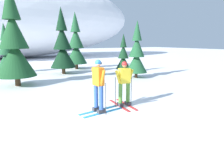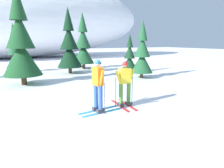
{
  "view_description": "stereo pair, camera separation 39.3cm",
  "coord_description": "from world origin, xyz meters",
  "px_view_note": "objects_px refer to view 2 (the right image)",
  "views": [
    {
      "loc": [
        -2.31,
        -5.67,
        2.46
      ],
      "look_at": [
        1.36,
        0.37,
        0.95
      ],
      "focal_mm": 32.09,
      "sensor_mm": 36.0,
      "label": 1
    },
    {
      "loc": [
        -1.97,
        -5.86,
        2.46
      ],
      "look_at": [
        1.36,
        0.37,
        0.95
      ],
      "focal_mm": 32.09,
      "sensor_mm": 36.0,
      "label": 2
    }
  ],
  "objects_px": {
    "pine_tree_right": "(142,54)",
    "pine_tree_center_right": "(83,46)",
    "pine_tree_left": "(15,52)",
    "skier_yellow_jacket": "(125,83)",
    "pine_tree_center_left": "(21,44)",
    "pine_tree_far_right": "(130,57)",
    "skier_orange_jacket": "(98,85)",
    "pine_tree_center": "(69,46)"
  },
  "relations": [
    {
      "from": "pine_tree_right",
      "to": "skier_orange_jacket",
      "type": "bearing_deg",
      "value": -138.47
    },
    {
      "from": "skier_orange_jacket",
      "to": "pine_tree_center",
      "type": "distance_m",
      "value": 9.28
    },
    {
      "from": "skier_orange_jacket",
      "to": "pine_tree_right",
      "type": "height_order",
      "value": "pine_tree_right"
    },
    {
      "from": "skier_orange_jacket",
      "to": "pine_tree_right",
      "type": "relative_size",
      "value": 0.49
    },
    {
      "from": "skier_yellow_jacket",
      "to": "pine_tree_left",
      "type": "distance_m",
      "value": 11.83
    },
    {
      "from": "pine_tree_left",
      "to": "pine_tree_center_right",
      "type": "relative_size",
      "value": 0.77
    },
    {
      "from": "pine_tree_left",
      "to": "pine_tree_right",
      "type": "relative_size",
      "value": 1.01
    },
    {
      "from": "skier_yellow_jacket",
      "to": "pine_tree_center",
      "type": "bearing_deg",
      "value": 86.67
    },
    {
      "from": "pine_tree_far_right",
      "to": "skier_orange_jacket",
      "type": "bearing_deg",
      "value": -129.75
    },
    {
      "from": "pine_tree_center_right",
      "to": "pine_tree_far_right",
      "type": "xyz_separation_m",
      "value": [
        2.34,
        -4.04,
        -0.81
      ]
    },
    {
      "from": "skier_orange_jacket",
      "to": "pine_tree_center_left",
      "type": "relative_size",
      "value": 0.34
    },
    {
      "from": "pine_tree_right",
      "to": "pine_tree_center_left",
      "type": "bearing_deg",
      "value": 168.71
    },
    {
      "from": "skier_yellow_jacket",
      "to": "pine_tree_right",
      "type": "relative_size",
      "value": 0.45
    },
    {
      "from": "pine_tree_center_left",
      "to": "pine_tree_center",
      "type": "xyz_separation_m",
      "value": [
        3.57,
        2.85,
        -0.23
      ]
    },
    {
      "from": "pine_tree_center",
      "to": "skier_orange_jacket",
      "type": "bearing_deg",
      "value": -100.49
    },
    {
      "from": "skier_orange_jacket",
      "to": "pine_tree_left",
      "type": "distance_m",
      "value": 11.69
    },
    {
      "from": "skier_orange_jacket",
      "to": "pine_tree_right",
      "type": "distance_m",
      "value": 7.21
    },
    {
      "from": "pine_tree_left",
      "to": "pine_tree_center",
      "type": "bearing_deg",
      "value": -33.67
    },
    {
      "from": "pine_tree_left",
      "to": "pine_tree_center_left",
      "type": "distance_m",
      "value": 5.33
    },
    {
      "from": "pine_tree_center_left",
      "to": "pine_tree_center_right",
      "type": "height_order",
      "value": "pine_tree_center_left"
    },
    {
      "from": "skier_yellow_jacket",
      "to": "pine_tree_left",
      "type": "bearing_deg",
      "value": 105.42
    },
    {
      "from": "skier_orange_jacket",
      "to": "pine_tree_left",
      "type": "xyz_separation_m",
      "value": [
        -1.98,
        11.5,
        0.63
      ]
    },
    {
      "from": "pine_tree_center_left",
      "to": "skier_orange_jacket",
      "type": "bearing_deg",
      "value": -73.07
    },
    {
      "from": "skier_orange_jacket",
      "to": "pine_tree_center_right",
      "type": "relative_size",
      "value": 0.37
    },
    {
      "from": "skier_orange_jacket",
      "to": "pine_tree_center",
      "type": "xyz_separation_m",
      "value": [
        1.68,
        9.06,
        1.09
      ]
    },
    {
      "from": "pine_tree_center_left",
      "to": "pine_tree_far_right",
      "type": "relative_size",
      "value": 1.8
    },
    {
      "from": "pine_tree_center",
      "to": "pine_tree_center_right",
      "type": "bearing_deg",
      "value": 47.62
    },
    {
      "from": "pine_tree_center_left",
      "to": "pine_tree_far_right",
      "type": "xyz_separation_m",
      "value": [
        7.78,
        0.86,
        -1.02
      ]
    },
    {
      "from": "pine_tree_right",
      "to": "pine_tree_center_right",
      "type": "bearing_deg",
      "value": 106.03
    },
    {
      "from": "pine_tree_center_right",
      "to": "pine_tree_right",
      "type": "xyz_separation_m",
      "value": [
        1.83,
        -6.36,
        -0.49
      ]
    },
    {
      "from": "pine_tree_right",
      "to": "pine_tree_far_right",
      "type": "xyz_separation_m",
      "value": [
        0.51,
        2.32,
        -0.32
      ]
    },
    {
      "from": "pine_tree_left",
      "to": "pine_tree_center_right",
      "type": "height_order",
      "value": "pine_tree_center_right"
    },
    {
      "from": "pine_tree_center_left",
      "to": "pine_tree_center_right",
      "type": "distance_m",
      "value": 7.33
    },
    {
      "from": "skier_yellow_jacket",
      "to": "pine_tree_center",
      "type": "height_order",
      "value": "pine_tree_center"
    },
    {
      "from": "skier_orange_jacket",
      "to": "pine_tree_far_right",
      "type": "distance_m",
      "value": 9.22
    },
    {
      "from": "pine_tree_center",
      "to": "skier_yellow_jacket",
      "type": "bearing_deg",
      "value": -93.33
    },
    {
      "from": "pine_tree_left",
      "to": "pine_tree_center",
      "type": "relative_size",
      "value": 0.78
    },
    {
      "from": "skier_yellow_jacket",
      "to": "pine_tree_center_left",
      "type": "height_order",
      "value": "pine_tree_center_left"
    },
    {
      "from": "skier_orange_jacket",
      "to": "pine_tree_center",
      "type": "height_order",
      "value": "pine_tree_center"
    },
    {
      "from": "skier_yellow_jacket",
      "to": "pine_tree_center_left",
      "type": "distance_m",
      "value": 6.96
    },
    {
      "from": "pine_tree_left",
      "to": "pine_tree_center_right",
      "type": "distance_m",
      "value": 5.57
    },
    {
      "from": "pine_tree_left",
      "to": "pine_tree_center_left",
      "type": "xyz_separation_m",
      "value": [
        0.09,
        -5.28,
        0.68
      ]
    }
  ]
}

